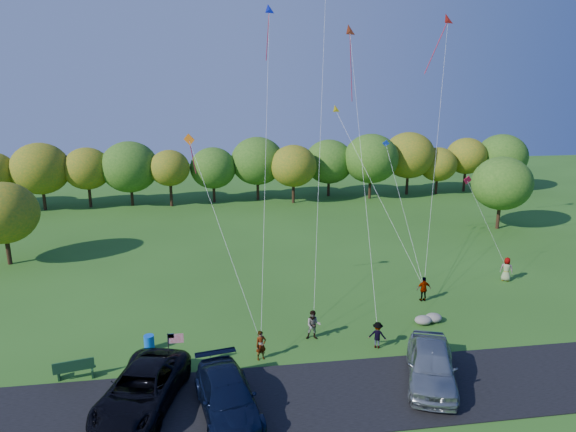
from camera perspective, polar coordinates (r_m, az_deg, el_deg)
The scene contains 17 objects.
ground at distance 29.78m, azimuth 2.29°, elevation -15.10°, with size 140.00×140.00×0.00m, color #295718.
asphalt_lane at distance 26.45m, azimuth 3.98°, elevation -19.31°, with size 44.00×6.00×0.06m, color black.
treeline at distance 62.59m, azimuth -4.78°, elevation 5.54°, with size 74.73×28.25×8.59m.
minivan_dark at distance 26.09m, azimuth -15.93°, elevation -17.98°, with size 3.00×6.52×1.81m, color black.
minivan_navy at distance 24.90m, azimuth -6.75°, elevation -19.32°, with size 2.42×5.95×1.73m, color black.
minivan_silver at distance 27.73m, azimuth 15.63°, elevation -15.63°, with size 2.34×5.83×1.99m, color #91989B.
flyer_a at distance 28.94m, azimuth -3.03°, elevation -14.16°, with size 0.61×0.40×1.68m, color #4C4C59.
flyer_b at distance 30.94m, azimuth 2.84°, elevation -12.01°, with size 0.87×0.68×1.79m, color #4C4C59.
flyer_c at distance 30.50m, azimuth 9.91°, elevation -12.90°, with size 1.01×0.58×1.56m, color #4C4C59.
flyer_d at distance 37.06m, azimuth 14.86°, elevation -7.84°, with size 1.03×0.43×1.76m, color #4C4C59.
flyer_e at distance 42.68m, azimuth 23.11°, elevation -5.46°, with size 0.90×0.59×1.85m, color #4C4C59.
park_bench at distance 29.47m, azimuth -22.65°, elevation -15.39°, with size 1.97×0.71×1.10m.
trash_barrel at distance 31.04m, azimuth -15.17°, elevation -13.42°, with size 0.58×0.58×0.87m, color blue.
flag_assembly at distance 28.07m, azimuth -12.68°, elevation -13.64°, with size 0.83×0.53×2.23m.
boulder_near at distance 33.97m, azimuth 14.80°, elevation -11.12°, with size 1.10×0.86×0.55m, color #A0978B.
boulder_far at distance 34.44m, azimuth 15.87°, elevation -10.82°, with size 1.06×0.89×0.55m, color slate.
kites_aloft at distance 39.64m, azimuth 7.08°, elevation 20.47°, with size 20.42×9.83×19.03m.
Camera 1 is at (-4.89, -25.34, 14.87)m, focal length 32.00 mm.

